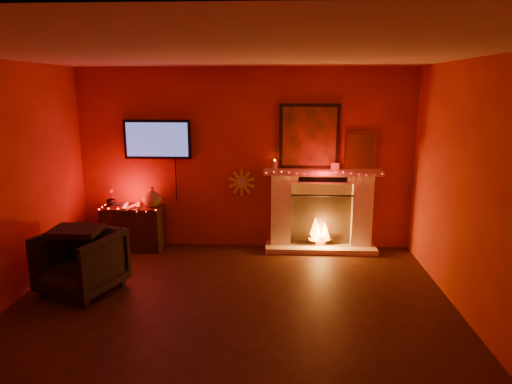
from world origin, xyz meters
The scene contains 6 objects.
room centered at (0.00, 0.00, 1.35)m, with size 5.00×5.00×5.00m.
fireplace centered at (1.14, 2.39, 0.72)m, with size 1.72×0.40×2.18m.
tv centered at (-1.30, 2.45, 1.65)m, with size 1.00×0.07×1.24m.
sunburst_clock centered at (-0.05, 2.48, 1.00)m, with size 0.40×0.03×0.40m.
console_table centered at (-1.66, 2.26, 0.39)m, with size 0.89×0.52×0.96m.
armchair centered at (-1.83, 0.73, 0.38)m, with size 0.81×0.83×0.76m, color black.
Camera 1 is at (0.50, -4.25, 2.39)m, focal length 32.00 mm.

